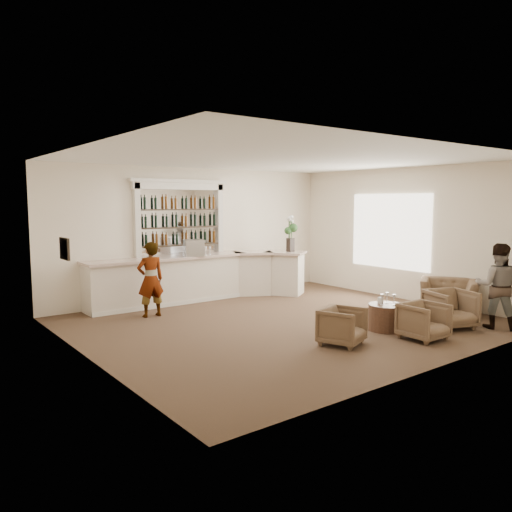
{
  "coord_description": "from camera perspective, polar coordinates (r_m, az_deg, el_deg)",
  "views": [
    {
      "loc": [
        -6.52,
        -7.59,
        2.46
      ],
      "look_at": [
        -0.05,
        0.9,
        1.29
      ],
      "focal_mm": 35.0,
      "sensor_mm": 36.0,
      "label": 1
    }
  ],
  "objects": [
    {
      "name": "wine_glass_tbl_a",
      "position": [
        9.81,
        14.18,
        -4.84
      ],
      "size": [
        0.07,
        0.07,
        0.21
      ],
      "primitive_type": null,
      "color": "white",
      "rests_on": "cocktail_table"
    },
    {
      "name": "flower_vase",
      "position": [
        13.18,
        3.96,
        2.82
      ],
      "size": [
        0.25,
        0.25,
        0.95
      ],
      "color": "black",
      "rests_on": "bar_counter"
    },
    {
      "name": "espresso_machine",
      "position": [
        12.18,
        -7.14,
        0.93
      ],
      "size": [
        0.55,
        0.5,
        0.4
      ],
      "primitive_type": "cube",
      "rotation": [
        0.0,
        0.0,
        -0.31
      ],
      "color": "#B6B7BB",
      "rests_on": "bar_counter"
    },
    {
      "name": "cocktail_table",
      "position": [
        9.96,
        14.69,
        -6.78
      ],
      "size": [
        0.7,
        0.7,
        0.5
      ],
      "primitive_type": "cylinder",
      "color": "#4E3121",
      "rests_on": "ground"
    },
    {
      "name": "armchair_far",
      "position": [
        11.79,
        21.11,
        -4.33
      ],
      "size": [
        1.49,
        1.53,
        0.76
      ],
      "primitive_type": "imported",
      "rotation": [
        0.0,
        0.0,
        -1.01
      ],
      "color": "brown",
      "rests_on": "ground"
    },
    {
      "name": "wine_glass_tbl_b",
      "position": [
        10.01,
        14.74,
        -4.63
      ],
      "size": [
        0.07,
        0.07,
        0.21
      ],
      "primitive_type": null,
      "color": "white",
      "rests_on": "cocktail_table"
    },
    {
      "name": "wine_glass_bar_left",
      "position": [
        12.41,
        -5.76,
        0.61
      ],
      "size": [
        0.07,
        0.07,
        0.21
      ],
      "primitive_type": null,
      "color": "white",
      "rests_on": "bar_counter"
    },
    {
      "name": "armchair_right",
      "position": [
        10.5,
        21.33,
        -5.64
      ],
      "size": [
        1.03,
        1.04,
        0.75
      ],
      "primitive_type": "imported",
      "rotation": [
        0.0,
        0.0,
        -0.34
      ],
      "color": "brown",
      "rests_on": "ground"
    },
    {
      "name": "room_shell",
      "position": [
        10.65,
        1.55,
        5.6
      ],
      "size": [
        8.04,
        7.02,
        3.32
      ],
      "color": "#F3E4CA",
      "rests_on": "ground"
    },
    {
      "name": "ground",
      "position": [
        10.3,
        3.31,
        -7.57
      ],
      "size": [
        8.0,
        8.0,
        0.0
      ],
      "primitive_type": "plane",
      "color": "brown",
      "rests_on": "ground"
    },
    {
      "name": "wine_glass_tbl_c",
      "position": [
        9.84,
        15.49,
        -4.85
      ],
      "size": [
        0.07,
        0.07,
        0.21
      ],
      "primitive_type": null,
      "color": "white",
      "rests_on": "cocktail_table"
    },
    {
      "name": "bar_counter",
      "position": [
        12.49,
        -6.24,
        -2.47
      ],
      "size": [
        5.72,
        1.8,
        1.14
      ],
      "color": "beige",
      "rests_on": "ground"
    },
    {
      "name": "armchair_left",
      "position": [
        8.79,
        9.83,
        -7.91
      ],
      "size": [
        0.9,
        0.91,
        0.65
      ],
      "primitive_type": "imported",
      "rotation": [
        0.0,
        0.0,
        0.37
      ],
      "color": "brown",
      "rests_on": "ground"
    },
    {
      "name": "sommelier",
      "position": [
        10.87,
        -11.97,
        -2.64
      ],
      "size": [
        0.61,
        0.42,
        1.61
      ],
      "primitive_type": "imported",
      "rotation": [
        0.0,
        0.0,
        3.09
      ],
      "color": "gray",
      "rests_on": "ground"
    },
    {
      "name": "napkin_holder",
      "position": [
        9.96,
        14.04,
        -4.93
      ],
      "size": [
        0.08,
        0.08,
        0.12
      ],
      "primitive_type": "cube",
      "color": "silver",
      "rests_on": "cocktail_table"
    },
    {
      "name": "wine_glass_bar_right",
      "position": [
        12.48,
        -5.29,
        0.64
      ],
      "size": [
        0.07,
        0.07,
        0.21
      ],
      "primitive_type": null,
      "color": "white",
      "rests_on": "bar_counter"
    },
    {
      "name": "back_bar_alcove",
      "position": [
        12.54,
        -8.62,
        4.23
      ],
      "size": [
        2.64,
        0.25,
        3.0
      ],
      "color": "white",
      "rests_on": "ground"
    },
    {
      "name": "guest",
      "position": [
        10.74,
        25.86,
        -3.1
      ],
      "size": [
        0.94,
        1.01,
        1.66
      ],
      "primitive_type": "imported",
      "rotation": [
        0.0,
        0.0,
        2.09
      ],
      "color": "gray",
      "rests_on": "ground"
    },
    {
      "name": "armchair_center",
      "position": [
        9.45,
        18.63,
        -7.08
      ],
      "size": [
        0.74,
        0.76,
        0.67
      ],
      "primitive_type": "imported",
      "rotation": [
        0.0,
        0.0,
        -0.03
      ],
      "color": "brown",
      "rests_on": "ground"
    }
  ]
}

